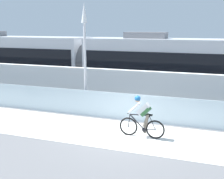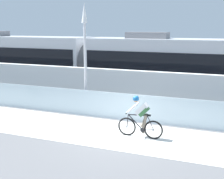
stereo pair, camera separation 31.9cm
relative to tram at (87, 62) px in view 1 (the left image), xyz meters
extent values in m
plane|color=slate|center=(4.87, -6.85, -1.89)|extent=(200.00, 200.00, 0.00)
cube|color=silver|center=(4.87, -6.85, -1.89)|extent=(32.00, 3.20, 0.01)
cube|color=silver|center=(4.87, -5.00, -1.28)|extent=(32.00, 0.05, 1.23)
cube|color=silver|center=(4.87, -3.20, -0.89)|extent=(32.00, 0.36, 2.01)
cube|color=#595654|center=(4.87, -0.72, -1.89)|extent=(32.00, 0.08, 0.01)
cube|color=#595654|center=(4.87, 0.72, -1.89)|extent=(32.00, 0.08, 0.01)
cube|color=silver|center=(-5.74, 0.00, 0.01)|extent=(11.00, 2.50, 3.10)
cube|color=black|center=(-5.74, 0.00, 0.36)|extent=(10.56, 2.54, 1.04)
cube|color=red|center=(-5.74, 0.00, -1.36)|extent=(10.78, 2.53, 0.28)
cube|color=#232326|center=(-2.22, 0.00, -1.53)|extent=(1.40, 1.88, 0.20)
cylinder|color=black|center=(-2.22, -0.72, -1.59)|extent=(0.60, 0.10, 0.60)
cylinder|color=black|center=(-2.22, 0.72, -1.59)|extent=(0.60, 0.10, 0.60)
cube|color=silver|center=(5.76, 0.00, 0.01)|extent=(11.00, 2.50, 3.10)
cube|color=black|center=(5.76, 0.00, 0.36)|extent=(10.56, 2.54, 1.04)
cube|color=red|center=(5.76, 0.00, -1.36)|extent=(10.78, 2.53, 0.28)
cube|color=slate|center=(3.78, 0.00, 1.74)|extent=(2.40, 1.10, 0.36)
cube|color=#232326|center=(2.24, 0.00, -1.53)|extent=(1.40, 1.88, 0.20)
cylinder|color=black|center=(2.24, -0.72, -1.59)|extent=(0.60, 0.10, 0.60)
cylinder|color=black|center=(2.24, 0.72, -1.59)|extent=(0.60, 0.10, 0.60)
cylinder|color=#59595B|center=(0.01, 0.00, 0.01)|extent=(0.60, 2.30, 2.30)
torus|color=black|center=(4.95, -6.85, -1.53)|extent=(0.72, 0.06, 0.72)
cylinder|color=#99999E|center=(4.95, -6.85, -1.53)|extent=(0.07, 0.10, 0.07)
torus|color=black|center=(6.00, -6.85, -1.53)|extent=(0.72, 0.06, 0.72)
cylinder|color=#99999E|center=(6.00, -6.85, -1.53)|extent=(0.07, 0.10, 0.07)
cylinder|color=black|center=(5.29, -6.85, -1.32)|extent=(0.60, 0.04, 0.58)
cylinder|color=black|center=(5.67, -6.85, -1.30)|extent=(0.22, 0.04, 0.59)
cylinder|color=black|center=(5.38, -6.85, -1.03)|extent=(0.76, 0.04, 0.07)
cylinder|color=black|center=(5.79, -6.85, -1.56)|extent=(0.43, 0.03, 0.09)
cylinder|color=black|center=(5.88, -6.85, -1.27)|extent=(0.27, 0.02, 0.53)
cylinder|color=black|center=(4.98, -6.85, -1.29)|extent=(0.08, 0.03, 0.49)
cube|color=black|center=(5.76, -6.85, -0.99)|extent=(0.24, 0.10, 0.05)
cylinder|color=black|center=(5.00, -6.85, -0.94)|extent=(0.03, 0.58, 0.03)
cylinder|color=#262628|center=(5.58, -6.85, -1.59)|extent=(0.18, 0.02, 0.18)
cube|color=silver|center=(5.54, -6.85, -0.78)|extent=(0.50, 0.28, 0.51)
cube|color=#336638|center=(5.63, -6.85, -0.87)|extent=(0.38, 0.30, 0.38)
sphere|color=#997051|center=(5.30, -6.85, -0.43)|extent=(0.20, 0.20, 0.20)
sphere|color=#195999|center=(5.30, -6.85, -0.40)|extent=(0.23, 0.23, 0.23)
cylinder|color=silver|center=(5.18, -6.85, -0.77)|extent=(0.44, 0.41, 0.41)
cylinder|color=silver|center=(5.18, -6.85, -0.77)|extent=(0.44, 0.41, 0.41)
cylinder|color=#726656|center=(5.65, -6.85, -1.35)|extent=(0.29, 0.33, 0.80)
cylinder|color=#726656|center=(5.65, -6.85, -1.21)|extent=(0.29, 0.33, 0.54)
cylinder|color=gray|center=(2.11, -4.70, -1.79)|extent=(0.24, 0.24, 0.20)
cylinder|color=silver|center=(2.11, -4.70, 0.31)|extent=(0.12, 0.12, 4.20)
cone|color=white|center=(2.11, -4.70, 2.86)|extent=(0.28, 0.28, 0.90)
camera|label=1|loc=(8.40, -17.81, 2.28)|focal=49.94mm
camera|label=2|loc=(8.70, -17.69, 2.28)|focal=49.94mm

